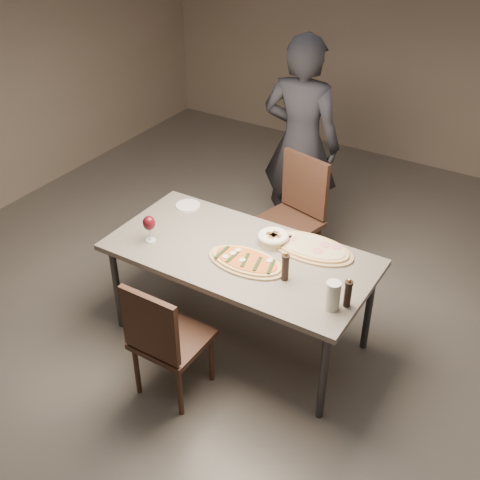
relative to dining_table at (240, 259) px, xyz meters
The scene contains 14 objects.
room 0.71m from the dining_table, ahead, with size 7.00×7.00×7.00m.
dining_table is the anchor object (origin of this frame).
zucchini_pizza 0.15m from the dining_table, 40.39° to the right, with size 0.55×0.31×0.05m.
ham_pizza 0.48m from the dining_table, 35.92° to the left, with size 0.61×0.34×0.04m.
bread_basket 0.27m from the dining_table, 57.12° to the left, with size 0.21×0.21×0.08m.
oil_dish 0.27m from the dining_table, 22.82° to the right, with size 0.12×0.12×0.01m.
pepper_mill_left 0.85m from the dining_table, ahead, with size 0.05×0.05×0.20m.
pepper_mill_right 0.44m from the dining_table, 14.98° to the right, with size 0.05×0.05×0.20m.
carafe 0.80m from the dining_table, 15.04° to the right, with size 0.09×0.09×0.18m.
wine_glass 0.66m from the dining_table, 161.43° to the right, with size 0.09×0.09×0.20m.
side_plate 0.73m from the dining_table, 154.30° to the left, with size 0.18×0.18×0.01m.
chair_near 0.76m from the dining_table, 98.67° to the right, with size 0.43×0.43×0.90m.
chair_far 0.99m from the dining_table, 94.99° to the left, with size 0.57×0.57×1.00m.
diner 1.46m from the dining_table, 100.73° to the left, with size 0.68×0.45×1.86m, color black.
Camera 1 is at (1.74, -2.83, 3.05)m, focal length 45.00 mm.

